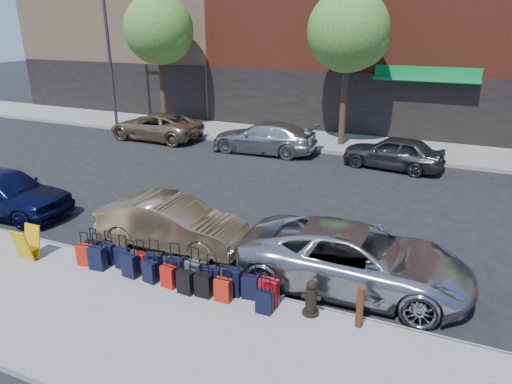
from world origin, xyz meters
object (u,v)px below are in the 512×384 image
at_px(bollard, 360,306).
at_px(car_near_1, 172,223).
at_px(suitcase_front_5, 175,270).
at_px(car_near_0, 4,192).
at_px(streetlight, 111,45).
at_px(display_rack, 27,244).
at_px(car_far_0, 156,126).
at_px(car_far_1, 264,137).
at_px(tree_center, 351,33).
at_px(fire_hydrant, 311,298).
at_px(car_far_2, 393,152).
at_px(car_near_2, 355,258).
at_px(tree_left, 161,31).

height_order(bollard, car_near_1, car_near_1).
relative_size(suitcase_front_5, bollard, 1.08).
bearing_deg(car_near_0, streetlight, 20.16).
relative_size(streetlight, suitcase_front_5, 8.14).
height_order(streetlight, bollard, streetlight).
bearing_deg(suitcase_front_5, display_rack, -178.79).
distance_m(streetlight, car_near_1, 17.07).
relative_size(display_rack, car_far_0, 0.17).
height_order(streetlight, car_far_1, streetlight).
bearing_deg(car_near_1, tree_center, -11.56).
distance_m(bollard, car_far_0, 17.85).
bearing_deg(fire_hydrant, streetlight, 133.46).
distance_m(tree_center, fire_hydrant, 15.35).
relative_size(streetlight, fire_hydrant, 9.98).
height_order(display_rack, car_near_0, car_near_0).
bearing_deg(suitcase_front_5, car_far_1, 95.81).
distance_m(suitcase_front_5, car_far_0, 14.94).
distance_m(car_near_0, car_far_2, 14.83).
bearing_deg(display_rack, car_near_2, 14.76).
xyz_separation_m(streetlight, car_near_1, (11.61, -11.87, -3.97)).
bearing_deg(car_far_0, tree_left, -157.81).
height_order(display_rack, car_near_2, car_near_2).
bearing_deg(car_near_1, streetlight, 41.09).
bearing_deg(car_near_0, car_far_2, -50.51).
xyz_separation_m(suitcase_front_5, car_near_2, (3.84, 1.73, 0.28)).
xyz_separation_m(streetlight, car_near_0, (5.38, -12.13, -3.89)).
bearing_deg(tree_center, car_far_1, -142.47).
distance_m(display_rack, car_far_1, 12.49).
bearing_deg(car_near_1, display_rack, 126.72).
bearing_deg(fire_hydrant, car_far_1, 110.55).
bearing_deg(tree_center, streetlight, -177.02).
relative_size(bollard, car_near_0, 0.20).
bearing_deg(car_far_1, car_far_0, -93.71).
bearing_deg(fire_hydrant, car_near_2, 65.96).
height_order(car_near_0, car_near_1, car_near_0).
bearing_deg(tree_left, car_near_1, -55.39).
relative_size(display_rack, car_far_1, 0.17).
distance_m(tree_center, car_far_0, 10.94).
bearing_deg(car_near_1, bollard, -110.68).
bearing_deg(streetlight, bollard, -38.40).
xyz_separation_m(car_near_1, car_far_1, (-1.46, 10.05, 0.04)).
relative_size(car_near_0, car_far_2, 1.09).
distance_m(display_rack, car_far_0, 13.46).
bearing_deg(car_far_1, car_near_1, 5.53).
relative_size(bollard, car_far_2, 0.22).
xyz_separation_m(streetlight, fire_hydrant, (16.16, -13.59, -4.14)).
xyz_separation_m(tree_center, bollard, (3.73, -14.31, -4.79)).
distance_m(car_near_1, car_far_2, 10.90).
xyz_separation_m(car_near_0, car_far_0, (-1.52, 10.42, -0.07)).
height_order(fire_hydrant, car_near_0, car_near_0).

